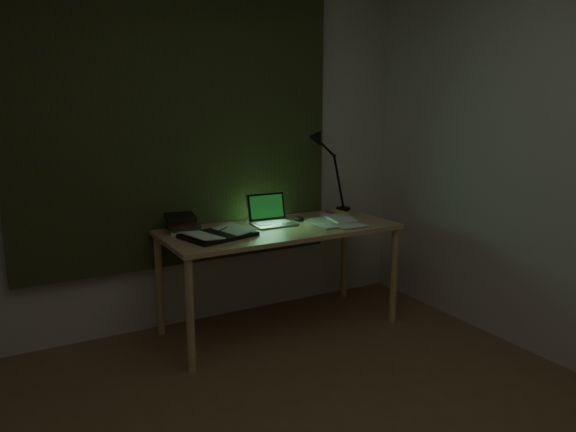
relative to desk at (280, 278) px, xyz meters
name	(u,v)px	position (x,y,z in m)	size (l,w,h in m)	color
wall_back	(178,147)	(-0.54, 0.42, 0.89)	(3.50, 0.00, 2.50)	silver
curtain	(179,117)	(-0.54, 0.38, 1.09)	(2.20, 0.06, 2.00)	#30371B
desk	(280,278)	(0.00, 0.00, 0.00)	(1.58, 0.69, 0.72)	tan
laptop	(274,210)	(0.00, 0.08, 0.46)	(0.29, 0.32, 0.21)	silver
open_textbook	(218,234)	(-0.46, -0.04, 0.38)	(0.42, 0.30, 0.04)	silver
book_stack	(181,223)	(-0.62, 0.19, 0.42)	(0.18, 0.22, 0.12)	silver
loose_papers	(334,220)	(0.42, -0.02, 0.37)	(0.35, 0.37, 0.02)	silver
mouse	(299,219)	(0.21, 0.11, 0.38)	(0.06, 0.09, 0.03)	black
sticky_yellow	(337,212)	(0.60, 0.21, 0.37)	(0.08, 0.08, 0.02)	yellow
sticky_pink	(332,212)	(0.57, 0.22, 0.37)	(0.08, 0.08, 0.02)	#C44C8D
desk_lamp	(344,172)	(0.71, 0.28, 0.65)	(0.39, 0.30, 0.58)	black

